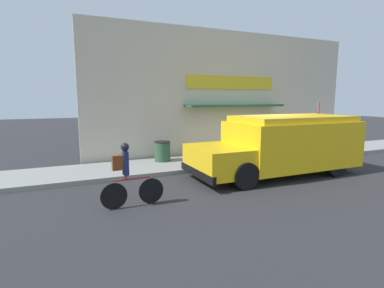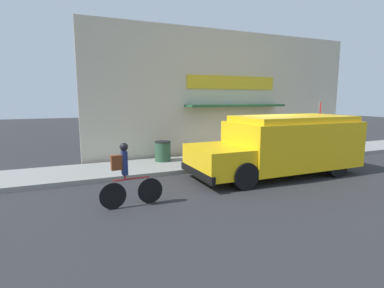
# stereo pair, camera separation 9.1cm
# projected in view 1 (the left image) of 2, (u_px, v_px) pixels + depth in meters

# --- Properties ---
(ground_plane) EXTENTS (70.00, 70.00, 0.00)m
(ground_plane) POSITION_uv_depth(u_px,v_px,m) (264.00, 165.00, 12.07)
(ground_plane) COLOR #2B2B2D
(sidewalk) EXTENTS (28.00, 2.46, 0.15)m
(sidewalk) POSITION_uv_depth(u_px,v_px,m) (247.00, 158.00, 13.17)
(sidewalk) COLOR gray
(sidewalk) RESTS_ON ground_plane
(storefront) EXTENTS (13.55, 1.03, 5.73)m
(storefront) POSITION_uv_depth(u_px,v_px,m) (230.00, 94.00, 14.10)
(storefront) COLOR beige
(storefront) RESTS_ON ground_plane
(school_bus) EXTENTS (6.02, 2.83, 2.07)m
(school_bus) POSITION_uv_depth(u_px,v_px,m) (282.00, 144.00, 10.52)
(school_bus) COLOR yellow
(school_bus) RESTS_ON ground_plane
(cyclist) EXTENTS (1.60, 0.21, 1.62)m
(cyclist) POSITION_uv_depth(u_px,v_px,m) (128.00, 176.00, 7.33)
(cyclist) COLOR black
(cyclist) RESTS_ON ground_plane
(stop_sign_post) EXTENTS (0.45, 0.45, 2.39)m
(stop_sign_post) POSITION_uv_depth(u_px,v_px,m) (318.00, 119.00, 13.45)
(stop_sign_post) COLOR slate
(stop_sign_post) RESTS_ON sidewalk
(trash_bin) EXTENTS (0.65, 0.65, 0.81)m
(trash_bin) POSITION_uv_depth(u_px,v_px,m) (162.00, 151.00, 12.11)
(trash_bin) COLOR #2D5138
(trash_bin) RESTS_ON sidewalk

